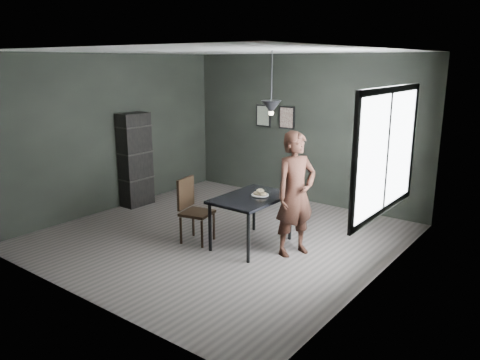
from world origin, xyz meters
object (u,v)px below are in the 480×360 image
Objects in this scene: white_plate at (260,195)px; pendant_lamp at (271,107)px; woman at (295,194)px; wood_chair at (192,206)px; cafe_table at (252,202)px; shelf_unit at (135,160)px.

pendant_lamp is (0.17, -0.01, 1.29)m from white_plate.
pendant_lamp is at bearing 115.92° from woman.
white_plate is at bearing 178.21° from pendant_lamp.
pendant_lamp is at bearing -1.79° from white_plate.
woman is at bearing 2.75° from pendant_lamp.
white_plate is 1.04m from wood_chair.
woman is (0.59, 0.01, 0.12)m from white_plate.
cafe_table is 0.91m from wood_chair.
wood_chair is 0.56× the size of shelf_unit.
shelf_unit reaches higher than cafe_table.
woman is at bearing 10.25° from cafe_table.
cafe_table is 1.23× the size of wood_chair.
shelf_unit is at bearing 173.73° from cafe_table.
woman is 1.60m from wood_chair.
cafe_table is at bearing 14.44° from wood_chair.
white_plate is 0.27× the size of pendant_lamp.
white_plate is 3.01m from shelf_unit.
white_plate is 0.23× the size of wood_chair.
shelf_unit is (-3.00, 0.22, 0.12)m from white_plate.
shelf_unit is at bearing 109.96° from woman.
white_plate is 1.31m from pendant_lamp.
white_plate is at bearing 114.58° from woman.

